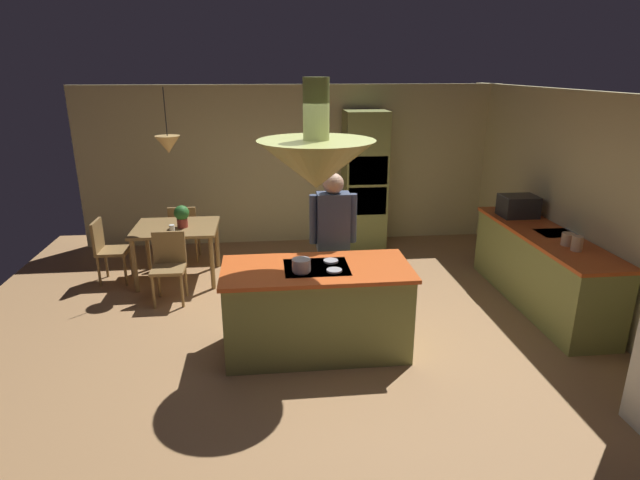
{
  "coord_description": "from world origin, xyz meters",
  "views": [
    {
      "loc": [
        -0.48,
        -4.94,
        2.8
      ],
      "look_at": [
        0.1,
        0.4,
        1.0
      ],
      "focal_mm": 28.98,
      "sensor_mm": 36.0,
      "label": 1
    }
  ],
  "objects_px": {
    "canister_sugar": "(568,239)",
    "cooking_pot_on_cooktop": "(301,265)",
    "chair_by_back_wall": "(184,229)",
    "microwave_on_counter": "(518,206)",
    "chair_facing_island": "(169,262)",
    "canister_flour": "(577,243)",
    "kitchen_island": "(317,309)",
    "oven_tower": "(364,180)",
    "chair_at_corner": "(107,247)",
    "cup_on_table": "(172,228)",
    "dining_table": "(176,233)",
    "potted_plant_on_table": "(182,215)",
    "person_at_island": "(333,237)"
  },
  "relations": [
    {
      "from": "person_at_island",
      "to": "chair_at_corner",
      "type": "height_order",
      "value": "person_at_island"
    },
    {
      "from": "chair_facing_island",
      "to": "chair_at_corner",
      "type": "height_order",
      "value": "same"
    },
    {
      "from": "canister_flour",
      "to": "chair_at_corner",
      "type": "bearing_deg",
      "value": 160.68
    },
    {
      "from": "kitchen_island",
      "to": "chair_at_corner",
      "type": "xyz_separation_m",
      "value": [
        -2.63,
        2.1,
        0.04
      ]
    },
    {
      "from": "chair_by_back_wall",
      "to": "microwave_on_counter",
      "type": "xyz_separation_m",
      "value": [
        4.54,
        -1.24,
        0.56
      ]
    },
    {
      "from": "oven_tower",
      "to": "chair_facing_island",
      "type": "relative_size",
      "value": 2.5
    },
    {
      "from": "potted_plant_on_table",
      "to": "dining_table",
      "type": "bearing_deg",
      "value": 154.75
    },
    {
      "from": "potted_plant_on_table",
      "to": "cup_on_table",
      "type": "relative_size",
      "value": 3.33
    },
    {
      "from": "kitchen_island",
      "to": "oven_tower",
      "type": "bearing_deg",
      "value": 71.26
    },
    {
      "from": "dining_table",
      "to": "potted_plant_on_table",
      "type": "bearing_deg",
      "value": -25.25
    },
    {
      "from": "kitchen_island",
      "to": "potted_plant_on_table",
      "type": "height_order",
      "value": "potted_plant_on_table"
    },
    {
      "from": "chair_facing_island",
      "to": "oven_tower",
      "type": "bearing_deg",
      "value": 33.12
    },
    {
      "from": "cup_on_table",
      "to": "canister_sugar",
      "type": "height_order",
      "value": "canister_sugar"
    },
    {
      "from": "cooking_pot_on_cooktop",
      "to": "canister_sugar",
      "type": "bearing_deg",
      "value": 9.3
    },
    {
      "from": "kitchen_island",
      "to": "chair_at_corner",
      "type": "distance_m",
      "value": 3.37
    },
    {
      "from": "dining_table",
      "to": "person_at_island",
      "type": "bearing_deg",
      "value": -35.3
    },
    {
      "from": "chair_by_back_wall",
      "to": "canister_sugar",
      "type": "bearing_deg",
      "value": 151.92
    },
    {
      "from": "chair_by_back_wall",
      "to": "chair_at_corner",
      "type": "relative_size",
      "value": 1.0
    },
    {
      "from": "dining_table",
      "to": "canister_flour",
      "type": "height_order",
      "value": "canister_flour"
    },
    {
      "from": "kitchen_island",
      "to": "oven_tower",
      "type": "relative_size",
      "value": 0.87
    },
    {
      "from": "dining_table",
      "to": "person_at_island",
      "type": "relative_size",
      "value": 0.65
    },
    {
      "from": "oven_tower",
      "to": "canister_sugar",
      "type": "relative_size",
      "value": 15.52
    },
    {
      "from": "kitchen_island",
      "to": "canister_sugar",
      "type": "distance_m",
      "value": 2.91
    },
    {
      "from": "kitchen_island",
      "to": "chair_at_corner",
      "type": "relative_size",
      "value": 2.17
    },
    {
      "from": "chair_facing_island",
      "to": "cup_on_table",
      "type": "distance_m",
      "value": 0.54
    },
    {
      "from": "cup_on_table",
      "to": "canister_flour",
      "type": "xyz_separation_m",
      "value": [
        4.55,
        -1.69,
        0.2
      ]
    },
    {
      "from": "chair_by_back_wall",
      "to": "canister_flour",
      "type": "height_order",
      "value": "canister_flour"
    },
    {
      "from": "potted_plant_on_table",
      "to": "chair_at_corner",
      "type": "bearing_deg",
      "value": 177.37
    },
    {
      "from": "oven_tower",
      "to": "chair_facing_island",
      "type": "distance_m",
      "value": 3.39
    },
    {
      "from": "canister_sugar",
      "to": "chair_facing_island",
      "type": "bearing_deg",
      "value": 166.91
    },
    {
      "from": "dining_table",
      "to": "canister_sugar",
      "type": "distance_m",
      "value": 4.87
    },
    {
      "from": "canister_sugar",
      "to": "cooking_pot_on_cooktop",
      "type": "relative_size",
      "value": 0.78
    },
    {
      "from": "canister_sugar",
      "to": "cooking_pot_on_cooktop",
      "type": "xyz_separation_m",
      "value": [
        -3.0,
        -0.49,
        0.01
      ]
    },
    {
      "from": "chair_facing_island",
      "to": "canister_flour",
      "type": "bearing_deg",
      "value": -15.22
    },
    {
      "from": "kitchen_island",
      "to": "canister_flour",
      "type": "relative_size",
      "value": 11.57
    },
    {
      "from": "person_at_island",
      "to": "canister_sugar",
      "type": "relative_size",
      "value": 12.25
    },
    {
      "from": "kitchen_island",
      "to": "cooking_pot_on_cooktop",
      "type": "xyz_separation_m",
      "value": [
        -0.16,
        -0.13,
        0.54
      ]
    },
    {
      "from": "chair_by_back_wall",
      "to": "canister_sugar",
      "type": "distance_m",
      "value": 5.17
    },
    {
      "from": "oven_tower",
      "to": "chair_at_corner",
      "type": "height_order",
      "value": "oven_tower"
    },
    {
      "from": "oven_tower",
      "to": "canister_sugar",
      "type": "xyz_separation_m",
      "value": [
        1.74,
        -2.88,
        -0.1
      ]
    },
    {
      "from": "dining_table",
      "to": "cup_on_table",
      "type": "relative_size",
      "value": 12.3
    },
    {
      "from": "potted_plant_on_table",
      "to": "chair_by_back_wall",
      "type": "bearing_deg",
      "value": 97.85
    },
    {
      "from": "chair_at_corner",
      "to": "cup_on_table",
      "type": "xyz_separation_m",
      "value": [
        0.92,
        -0.23,
        0.3
      ]
    },
    {
      "from": "dining_table",
      "to": "canister_sugar",
      "type": "xyz_separation_m",
      "value": [
        4.54,
        -1.74,
        0.33
      ]
    },
    {
      "from": "kitchen_island",
      "to": "cup_on_table",
      "type": "height_order",
      "value": "kitchen_island"
    },
    {
      "from": "canister_sugar",
      "to": "cooking_pot_on_cooktop",
      "type": "bearing_deg",
      "value": -170.7
    },
    {
      "from": "chair_facing_island",
      "to": "chair_by_back_wall",
      "type": "relative_size",
      "value": 1.0
    },
    {
      "from": "potted_plant_on_table",
      "to": "cup_on_table",
      "type": "xyz_separation_m",
      "value": [
        -0.11,
        -0.18,
        -0.12
      ]
    },
    {
      "from": "cooking_pot_on_cooktop",
      "to": "dining_table",
      "type": "bearing_deg",
      "value": 124.63
    },
    {
      "from": "oven_tower",
      "to": "potted_plant_on_table",
      "type": "xyz_separation_m",
      "value": [
        -2.7,
        -1.19,
        -0.16
      ]
    }
  ]
}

